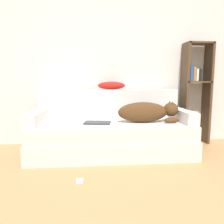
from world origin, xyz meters
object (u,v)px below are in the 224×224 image
(laptop, at_px, (97,123))
(power_adapter, at_px, (80,181))
(couch, at_px, (111,138))
(dog, at_px, (148,112))
(throw_pillow, at_px, (112,86))
(bookshelf, at_px, (196,87))

(laptop, xyz_separation_m, power_adapter, (-0.19, -0.78, -0.42))
(power_adapter, bearing_deg, couch, 65.78)
(dog, height_order, throw_pillow, throw_pillow)
(laptop, distance_m, power_adapter, 0.91)
(couch, bearing_deg, dog, -5.74)
(throw_pillow, distance_m, power_adapter, 1.57)
(laptop, height_order, power_adapter, laptop)
(throw_pillow, height_order, bookshelf, bookshelf)
(bookshelf, height_order, power_adapter, bookshelf)
(throw_pillow, xyz_separation_m, bookshelf, (1.30, 0.02, -0.03))
(laptop, bearing_deg, bookshelf, 25.95)
(couch, bearing_deg, laptop, -160.03)
(throw_pillow, bearing_deg, bookshelf, 0.80)
(dog, bearing_deg, bookshelf, 27.45)
(laptop, height_order, bookshelf, bookshelf)
(laptop, bearing_deg, power_adapter, -95.07)
(couch, bearing_deg, power_adapter, -114.22)
(laptop, relative_size, power_adapter, 5.53)
(throw_pillow, xyz_separation_m, power_adapter, (-0.42, -1.23, -0.89))
(dog, distance_m, laptop, 0.68)
(laptop, bearing_deg, couch, 28.93)
(power_adapter, bearing_deg, throw_pillow, 71.17)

